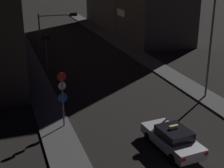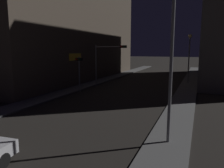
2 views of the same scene
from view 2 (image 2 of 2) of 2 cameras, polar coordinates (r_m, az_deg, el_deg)
The scene contains 7 objects.
sidewalk_left at distance 32.73m, azimuth -3.30°, elevation 0.76°, with size 2.19×63.65×0.14m, color #4C4C4C.
sidewalk_right at distance 29.59m, azimuth 19.53°, elevation -0.64°, with size 2.19×63.65×0.14m, color #4C4C4C.
building_facade_left at distance 36.85m, azimuth -9.62°, elevation 18.26°, with size 7.93×33.97×21.50m.
traffic_light_overhead at distance 27.67m, azimuth -1.32°, elevation 7.24°, with size 4.26×0.42×5.41m.
traffic_light_left_kerb at distance 24.69m, azimuth -8.69°, elevation 4.40°, with size 0.80×0.42×3.98m.
street_lamp_near_block at distance 10.90m, azimuth 15.82°, elevation 15.01°, with size 0.54×0.54×8.52m.
street_lamp_far_block at distance 32.32m, azimuth 19.79°, elevation 8.71°, with size 0.53×0.53×6.78m.
Camera 2 is at (7.68, 0.65, 4.81)m, focal length 34.57 mm.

